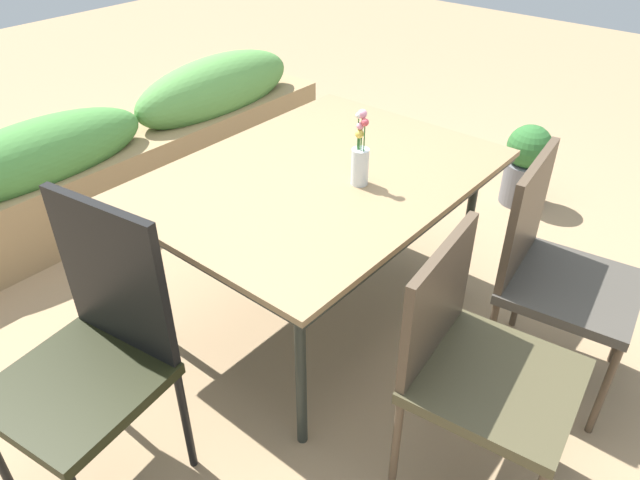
{
  "coord_description": "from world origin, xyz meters",
  "views": [
    {
      "loc": [
        -1.6,
        -1.4,
        1.85
      ],
      "look_at": [
        0.01,
        -0.05,
        0.41
      ],
      "focal_mm": 33.26,
      "sensor_mm": 36.0,
      "label": 1
    }
  ],
  "objects_px": {
    "chair_end_left": "(93,347)",
    "potted_plant": "(526,163)",
    "chair_near_left": "(475,359)",
    "dining_table": "(320,183)",
    "planter_box": "(143,146)",
    "flower_vase": "(360,159)",
    "chair_near_right": "(554,265)"
  },
  "relations": [
    {
      "from": "planter_box",
      "to": "potted_plant",
      "type": "xyz_separation_m",
      "value": [
        1.39,
        -1.78,
        -0.08
      ]
    },
    {
      "from": "dining_table",
      "to": "planter_box",
      "type": "height_order",
      "value": "dining_table"
    },
    {
      "from": "planter_box",
      "to": "potted_plant",
      "type": "height_order",
      "value": "planter_box"
    },
    {
      "from": "chair_end_left",
      "to": "chair_near_left",
      "type": "xyz_separation_m",
      "value": [
        0.73,
        -0.9,
        -0.03
      ]
    },
    {
      "from": "chair_near_right",
      "to": "flower_vase",
      "type": "bearing_deg",
      "value": -75.83
    },
    {
      "from": "planter_box",
      "to": "dining_table",
      "type": "bearing_deg",
      "value": -96.67
    },
    {
      "from": "chair_near_right",
      "to": "flower_vase",
      "type": "relative_size",
      "value": 3.06
    },
    {
      "from": "chair_near_right",
      "to": "chair_near_left",
      "type": "height_order",
      "value": "chair_near_right"
    },
    {
      "from": "chair_near_left",
      "to": "chair_end_left",
      "type": "bearing_deg",
      "value": -57.65
    },
    {
      "from": "potted_plant",
      "to": "dining_table",
      "type": "bearing_deg",
      "value": 170.14
    },
    {
      "from": "dining_table",
      "to": "flower_vase",
      "type": "height_order",
      "value": "flower_vase"
    },
    {
      "from": "chair_near_right",
      "to": "flower_vase",
      "type": "xyz_separation_m",
      "value": [
        -0.28,
        0.71,
        0.32
      ]
    },
    {
      "from": "chair_end_left",
      "to": "chair_near_right",
      "type": "relative_size",
      "value": 1.09
    },
    {
      "from": "dining_table",
      "to": "potted_plant",
      "type": "bearing_deg",
      "value": -9.86
    },
    {
      "from": "potted_plant",
      "to": "chair_near_left",
      "type": "bearing_deg",
      "value": -161.94
    },
    {
      "from": "chair_near_right",
      "to": "planter_box",
      "type": "height_order",
      "value": "chair_near_right"
    },
    {
      "from": "chair_end_left",
      "to": "chair_near_right",
      "type": "xyz_separation_m",
      "value": [
        1.37,
        -0.9,
        -0.04
      ]
    },
    {
      "from": "chair_near_right",
      "to": "planter_box",
      "type": "relative_size",
      "value": 0.34
    },
    {
      "from": "dining_table",
      "to": "potted_plant",
      "type": "relative_size",
      "value": 2.86
    },
    {
      "from": "chair_end_left",
      "to": "potted_plant",
      "type": "distance_m",
      "value": 2.66
    },
    {
      "from": "dining_table",
      "to": "planter_box",
      "type": "xyz_separation_m",
      "value": [
        0.18,
        1.51,
        -0.36
      ]
    },
    {
      "from": "planter_box",
      "to": "potted_plant",
      "type": "distance_m",
      "value": 2.26
    },
    {
      "from": "chair_near_left",
      "to": "planter_box",
      "type": "bearing_deg",
      "value": -108.53
    },
    {
      "from": "chair_end_left",
      "to": "dining_table",
      "type": "bearing_deg",
      "value": -99.28
    },
    {
      "from": "dining_table",
      "to": "chair_end_left",
      "type": "relative_size",
      "value": 1.4
    },
    {
      "from": "chair_end_left",
      "to": "flower_vase",
      "type": "bearing_deg",
      "value": -108.3
    },
    {
      "from": "flower_vase",
      "to": "planter_box",
      "type": "bearing_deg",
      "value": 84.98
    },
    {
      "from": "chair_near_left",
      "to": "flower_vase",
      "type": "height_order",
      "value": "flower_vase"
    },
    {
      "from": "dining_table",
      "to": "chair_near_right",
      "type": "height_order",
      "value": "chair_near_right"
    },
    {
      "from": "flower_vase",
      "to": "planter_box",
      "type": "relative_size",
      "value": 0.11
    },
    {
      "from": "chair_end_left",
      "to": "potted_plant",
      "type": "relative_size",
      "value": 2.04
    },
    {
      "from": "chair_near_left",
      "to": "potted_plant",
      "type": "relative_size",
      "value": 1.81
    }
  ]
}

